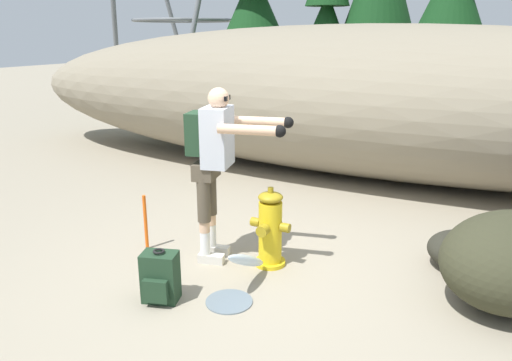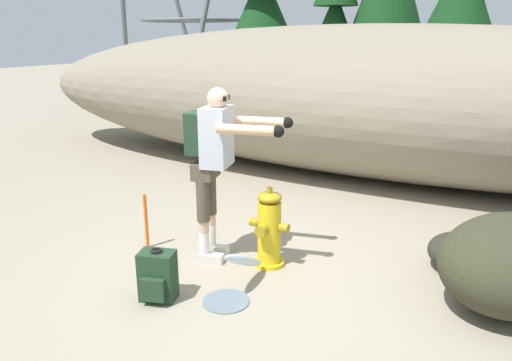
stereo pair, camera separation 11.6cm
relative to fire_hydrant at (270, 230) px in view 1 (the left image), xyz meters
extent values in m
cube|color=gray|center=(-0.10, -0.22, -0.39)|extent=(56.00, 56.00, 0.04)
ellipsoid|color=gray|center=(-0.10, 3.73, 0.81)|extent=(13.76, 3.20, 2.36)
cylinder|color=gold|center=(0.00, 0.00, -0.35)|extent=(0.31, 0.31, 0.04)
cylinder|color=gold|center=(0.00, 0.00, -0.02)|extent=(0.23, 0.23, 0.62)
ellipsoid|color=#9E8419|center=(0.00, 0.00, 0.33)|extent=(0.24, 0.24, 0.10)
cylinder|color=#9E8419|center=(0.00, 0.00, 0.41)|extent=(0.06, 0.06, 0.05)
cylinder|color=#9E8419|center=(-0.16, 0.00, 0.05)|extent=(0.09, 0.09, 0.09)
cylinder|color=#9E8419|center=(0.16, 0.00, 0.05)|extent=(0.09, 0.09, 0.09)
cylinder|color=#9E8419|center=(0.00, -0.16, 0.05)|extent=(0.11, 0.09, 0.11)
ellipsoid|color=silver|center=(0.00, -0.48, -0.12)|extent=(0.10, 0.69, 0.43)
cylinder|color=slate|center=(0.00, -0.81, -0.37)|extent=(0.41, 0.41, 0.01)
cube|color=beige|center=(-0.59, -0.04, -0.33)|extent=(0.28, 0.16, 0.09)
cylinder|color=white|center=(-0.65, -0.06, -0.16)|extent=(0.10, 0.10, 0.24)
cylinder|color=#DBAD89|center=(-0.65, -0.06, 0.01)|extent=(0.10, 0.10, 0.11)
cylinder|color=brown|center=(-0.65, -0.06, 0.29)|extent=(0.13, 0.13, 0.44)
cube|color=beige|center=(-0.54, -0.24, -0.33)|extent=(0.28, 0.16, 0.09)
cylinder|color=white|center=(-0.60, -0.25, -0.16)|extent=(0.10, 0.10, 0.24)
cylinder|color=#DBAD89|center=(-0.60, -0.25, 0.01)|extent=(0.10, 0.10, 0.11)
cylinder|color=brown|center=(-0.60, -0.25, 0.29)|extent=(0.13, 0.13, 0.44)
cube|color=brown|center=(-0.62, -0.15, 0.57)|extent=(0.27, 0.36, 0.16)
cube|color=#B7BCC6|center=(-0.50, -0.12, 0.90)|extent=(0.32, 0.41, 0.57)
cube|color=#1E3823|center=(-0.70, -0.17, 0.93)|extent=(0.22, 0.31, 0.40)
sphere|color=#DBAD89|center=(-0.48, -0.12, 1.26)|extent=(0.20, 0.20, 0.20)
cube|color=black|center=(-0.40, -0.10, 1.27)|extent=(0.06, 0.15, 0.04)
cylinder|color=#DBAD89|center=(-0.20, 0.18, 1.02)|extent=(0.58, 0.23, 0.09)
sphere|color=black|center=(0.06, 0.25, 1.02)|extent=(0.11, 0.11, 0.11)
cylinder|color=#DBAD89|center=(-0.09, -0.25, 1.02)|extent=(0.58, 0.23, 0.09)
sphere|color=black|center=(0.17, -0.18, 1.02)|extent=(0.11, 0.11, 0.11)
cube|color=#1E3823|center=(-0.54, -1.04, -0.15)|extent=(0.35, 0.28, 0.44)
cube|color=#1E3823|center=(-0.50, -1.16, -0.22)|extent=(0.22, 0.12, 0.20)
torus|color=black|center=(-0.54, -1.04, 0.09)|extent=(0.10, 0.10, 0.02)
cube|color=black|center=(-0.50, -0.90, -0.15)|extent=(0.06, 0.04, 0.37)
cube|color=black|center=(-0.65, -0.95, -0.15)|extent=(0.06, 0.04, 0.37)
ellipsoid|color=#292920|center=(1.72, 0.78, -0.19)|extent=(0.85, 0.82, 0.37)
cylinder|color=#47331E|center=(-5.19, 9.64, 0.15)|extent=(0.34, 0.34, 1.05)
cone|color=#143D19|center=(-5.19, 9.64, 2.18)|extent=(2.81, 2.81, 3.00)
cylinder|color=#47331E|center=(-2.76, 9.30, 0.15)|extent=(0.22, 0.22, 1.04)
cone|color=#143D19|center=(-2.76, 9.30, 1.79)|extent=(1.86, 1.86, 2.24)
cylinder|color=#47331E|center=(-1.47, 9.69, 0.52)|extent=(0.26, 0.26, 1.79)
cylinder|color=#47331E|center=(0.49, 8.47, 0.52)|extent=(0.23, 0.23, 1.77)
cone|color=#143D19|center=(0.49, 8.47, 2.54)|extent=(1.90, 1.90, 2.27)
cylinder|color=slate|center=(-6.63, 11.80, 2.24)|extent=(1.10, 1.10, 5.27)
cylinder|color=slate|center=(-9.77, 11.80, 2.24)|extent=(1.10, 1.10, 5.27)
cylinder|color=slate|center=(-6.63, 8.66, 2.24)|extent=(1.10, 1.10, 5.27)
cylinder|color=slate|center=(-9.77, 8.66, 2.24)|extent=(1.10, 1.10, 5.27)
torus|color=slate|center=(-8.20, 10.23, 2.24)|extent=(3.36, 3.36, 0.10)
cylinder|color=#E55914|center=(-1.33, -0.27, -0.07)|extent=(0.04, 0.04, 0.60)
camera|label=1|loc=(1.89, -3.99, 1.85)|focal=34.15mm
camera|label=2|loc=(2.00, -3.93, 1.85)|focal=34.15mm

